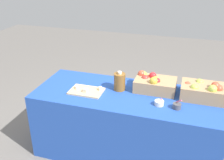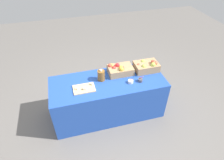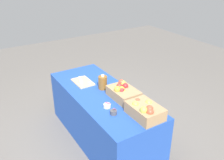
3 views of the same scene
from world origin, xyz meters
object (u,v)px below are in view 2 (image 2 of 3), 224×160
object	(u,v)px
apple_crate_left	(147,66)
sample_bowl_near	(140,80)
cider_jug	(101,75)
sample_bowl_mid	(131,81)
cutting_board_front	(84,88)
apple_crate_middle	(120,69)

from	to	relation	value
apple_crate_left	sample_bowl_near	world-z (taller)	apple_crate_left
apple_crate_left	cider_jug	world-z (taller)	cider_jug
apple_crate_left	sample_bowl_mid	distance (m)	0.47
sample_bowl_mid	cider_jug	xyz separation A→B (m)	(-0.44, 0.20, 0.07)
cider_jug	cutting_board_front	bearing A→B (deg)	-153.84
apple_crate_left	sample_bowl_mid	xyz separation A→B (m)	(-0.38, -0.26, -0.06)
cider_jug	sample_bowl_mid	bearing A→B (deg)	-24.00
apple_crate_left	cutting_board_front	xyz separation A→B (m)	(-1.14, -0.21, -0.07)
sample_bowl_near	sample_bowl_mid	distance (m)	0.16
apple_crate_left	sample_bowl_mid	size ratio (longest dim) A/B	4.33
apple_crate_left	apple_crate_middle	size ratio (longest dim) A/B	0.98
sample_bowl_near	sample_bowl_mid	xyz separation A→B (m)	(-0.16, 0.01, -0.00)
apple_crate_left	sample_bowl_near	xyz separation A→B (m)	(-0.22, -0.27, -0.05)
cutting_board_front	sample_bowl_mid	distance (m)	0.76
apple_crate_middle	sample_bowl_mid	distance (m)	0.32
cutting_board_front	sample_bowl_mid	world-z (taller)	sample_bowl_mid
apple_crate_middle	sample_bowl_near	world-z (taller)	apple_crate_middle
cider_jug	apple_crate_left	bearing A→B (deg)	4.25
sample_bowl_mid	cider_jug	distance (m)	0.49
apple_crate_middle	cutting_board_front	world-z (taller)	apple_crate_middle
apple_crate_middle	sample_bowl_mid	bearing A→B (deg)	-71.70
apple_crate_middle	cider_jug	bearing A→B (deg)	-164.15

